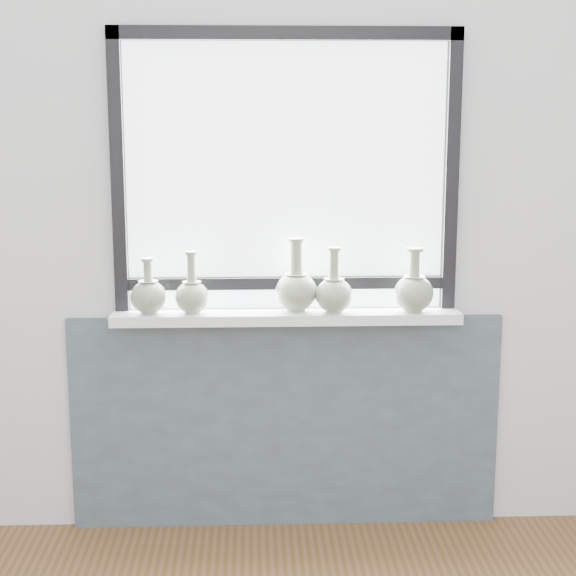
{
  "coord_description": "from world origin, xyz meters",
  "views": [
    {
      "loc": [
        -0.12,
        -1.56,
        1.62
      ],
      "look_at": [
        0.0,
        1.55,
        1.02
      ],
      "focal_mm": 55.0,
      "sensor_mm": 36.0,
      "label": 1
    }
  ],
  "objects_px": {
    "windowsill": "(286,316)",
    "vase_a": "(149,295)",
    "vase_c": "(296,288)",
    "vase_b": "(192,295)",
    "vase_e": "(414,291)",
    "vase_d": "(334,293)"
  },
  "relations": [
    {
      "from": "windowsill",
      "to": "vase_a",
      "type": "distance_m",
      "value": 0.53
    },
    {
      "from": "vase_a",
      "to": "vase_b",
      "type": "distance_m",
      "value": 0.16
    },
    {
      "from": "vase_d",
      "to": "vase_c",
      "type": "bearing_deg",
      "value": 168.43
    },
    {
      "from": "vase_c",
      "to": "vase_e",
      "type": "height_order",
      "value": "vase_c"
    },
    {
      "from": "windowsill",
      "to": "vase_b",
      "type": "xyz_separation_m",
      "value": [
        -0.36,
        -0.02,
        0.09
      ]
    },
    {
      "from": "vase_c",
      "to": "vase_d",
      "type": "bearing_deg",
      "value": -11.57
    },
    {
      "from": "windowsill",
      "to": "vase_e",
      "type": "height_order",
      "value": "vase_e"
    },
    {
      "from": "vase_a",
      "to": "vase_d",
      "type": "distance_m",
      "value": 0.7
    },
    {
      "from": "vase_a",
      "to": "vase_b",
      "type": "xyz_separation_m",
      "value": [
        0.16,
        -0.0,
        0.0
      ]
    },
    {
      "from": "vase_a",
      "to": "vase_c",
      "type": "height_order",
      "value": "vase_c"
    },
    {
      "from": "vase_c",
      "to": "vase_d",
      "type": "relative_size",
      "value": 1.12
    },
    {
      "from": "vase_b",
      "to": "vase_e",
      "type": "relative_size",
      "value": 0.96
    },
    {
      "from": "windowsill",
      "to": "vase_a",
      "type": "relative_size",
      "value": 6.27
    },
    {
      "from": "vase_d",
      "to": "vase_e",
      "type": "bearing_deg",
      "value": -0.09
    },
    {
      "from": "windowsill",
      "to": "vase_e",
      "type": "relative_size",
      "value": 5.4
    },
    {
      "from": "vase_a",
      "to": "vase_d",
      "type": "bearing_deg",
      "value": -0.51
    },
    {
      "from": "windowsill",
      "to": "vase_a",
      "type": "xyz_separation_m",
      "value": [
        -0.52,
        -0.02,
        0.09
      ]
    },
    {
      "from": "vase_a",
      "to": "vase_d",
      "type": "height_order",
      "value": "vase_d"
    },
    {
      "from": "windowsill",
      "to": "vase_d",
      "type": "xyz_separation_m",
      "value": [
        0.18,
        -0.03,
        0.1
      ]
    },
    {
      "from": "windowsill",
      "to": "vase_d",
      "type": "bearing_deg",
      "value": -9.21
    },
    {
      "from": "vase_a",
      "to": "vase_c",
      "type": "bearing_deg",
      "value": 2.35
    },
    {
      "from": "vase_b",
      "to": "windowsill",
      "type": "bearing_deg",
      "value": 3.84
    }
  ]
}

